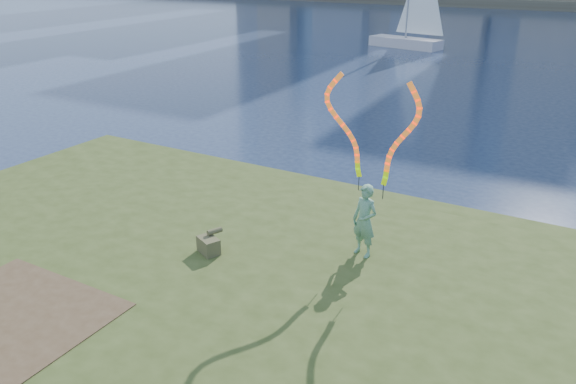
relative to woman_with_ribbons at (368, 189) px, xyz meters
The scene contains 6 objects.
ground 3.66m from the woman_with_ribbons, 137.48° to the right, with size 320.00×320.00×0.00m, color #1B2844.
grassy_knoll 5.12m from the woman_with_ribbons, 116.64° to the right, with size 20.00×18.00×0.80m.
dirt_patch 6.88m from the woman_with_ribbons, 130.04° to the right, with size 3.20×3.00×0.02m, color #47331E.
woman_with_ribbons is the anchor object (origin of this frame).
canvas_bag 3.40m from the woman_with_ribbons, 151.29° to the right, with size 0.56×0.63×0.45m.
sailboat 34.64m from the woman_with_ribbons, 107.00° to the left, with size 5.93×2.89×8.90m.
Camera 1 is at (5.78, -7.53, 6.37)m, focal length 35.00 mm.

